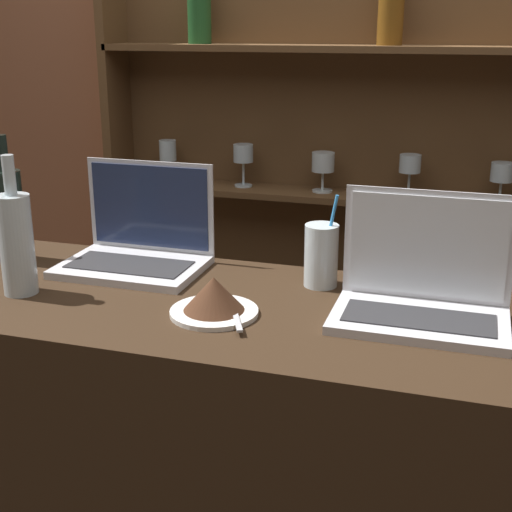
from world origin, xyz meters
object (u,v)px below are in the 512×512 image
object	(u,v)px
cake_plate	(214,298)
water_glass	(321,255)
laptop_far	(422,290)
wine_bottle_clear	(16,242)
laptop_near	(139,244)
wine_bottle_dark	(9,213)

from	to	relation	value
cake_plate	water_glass	world-z (taller)	water_glass
laptop_far	wine_bottle_clear	distance (m)	0.85
laptop_near	cake_plate	distance (m)	0.36
laptop_far	wine_bottle_dark	size ratio (longest dim) A/B	1.09
laptop_near	water_glass	bearing A→B (deg)	-0.61
water_glass	wine_bottle_clear	size ratio (longest dim) A/B	0.69
laptop_near	water_glass	xyz separation A→B (m)	(0.45, -0.00, 0.02)
water_glass	cake_plate	bearing A→B (deg)	-126.25
laptop_far	water_glass	bearing A→B (deg)	151.85
laptop_near	wine_bottle_clear	size ratio (longest dim) A/B	1.10
laptop_near	wine_bottle_dark	xyz separation A→B (m)	(-0.32, -0.05, 0.06)
wine_bottle_clear	water_glass	bearing A→B (deg)	21.32
laptop_far	water_glass	size ratio (longest dim) A/B	1.61
water_glass	wine_bottle_dark	world-z (taller)	wine_bottle_dark
laptop_far	laptop_near	bearing A→B (deg)	169.32
laptop_near	cake_plate	size ratio (longest dim) A/B	1.81
wine_bottle_dark	laptop_far	bearing A→B (deg)	-4.61
laptop_far	wine_bottle_dark	world-z (taller)	wine_bottle_dark
water_glass	wine_bottle_dark	xyz separation A→B (m)	(-0.77, -0.04, 0.05)
wine_bottle_clear	wine_bottle_dark	distance (m)	0.25
cake_plate	water_glass	xyz separation A→B (m)	(0.17, 0.23, 0.03)
laptop_near	cake_plate	xyz separation A→B (m)	(0.28, -0.23, -0.02)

